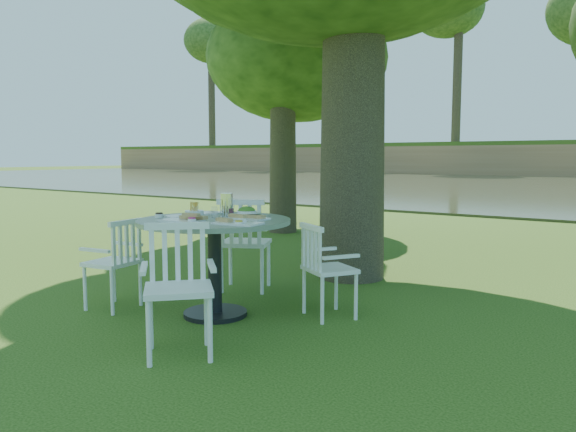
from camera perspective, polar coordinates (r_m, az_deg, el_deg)
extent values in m
plane|color=#203E0D|center=(5.24, -1.30, -9.48)|extent=(140.00, 140.00, 0.00)
cylinder|color=black|center=(5.08, -7.39, -9.77)|extent=(0.56, 0.56, 0.04)
cylinder|color=black|center=(4.99, -7.45, -5.23)|extent=(0.12, 0.12, 0.78)
cylinder|color=gray|center=(4.92, -7.52, -0.54)|extent=(1.33, 1.33, 0.04)
cylinder|color=white|center=(4.90, 6.91, -8.15)|extent=(0.03, 0.03, 0.41)
cylinder|color=white|center=(5.21, 4.91, -7.28)|extent=(0.03, 0.03, 0.41)
cylinder|color=white|center=(4.75, 3.50, -8.58)|extent=(0.03, 0.03, 0.41)
cylinder|color=white|center=(5.07, 1.65, -7.64)|extent=(0.03, 0.03, 0.41)
cube|color=white|center=(4.93, 4.26, -5.41)|extent=(0.55, 0.54, 0.04)
cube|color=white|center=(4.82, 2.37, -3.39)|extent=(0.37, 0.24, 0.41)
cylinder|color=white|center=(6.11, -1.99, -4.92)|extent=(0.04, 0.04, 0.48)
cylinder|color=white|center=(6.20, -5.87, -4.79)|extent=(0.04, 0.04, 0.48)
cylinder|color=white|center=(5.75, -2.67, -5.63)|extent=(0.04, 0.04, 0.48)
cylinder|color=white|center=(5.84, -6.78, -5.48)|extent=(0.04, 0.04, 0.48)
cube|color=white|center=(5.93, -4.35, -2.73)|extent=(0.64, 0.62, 0.04)
cube|color=white|center=(5.69, -4.83, -0.83)|extent=(0.45, 0.26, 0.49)
cylinder|color=white|center=(5.72, -17.26, -6.29)|extent=(0.03, 0.03, 0.41)
cylinder|color=white|center=(5.47, -19.93, -6.95)|extent=(0.03, 0.03, 0.41)
cylinder|color=white|center=(5.50, -14.77, -6.71)|extent=(0.03, 0.03, 0.41)
cylinder|color=white|center=(5.24, -17.43, -7.42)|extent=(0.03, 0.03, 0.41)
cube|color=white|center=(5.44, -17.42, -4.53)|extent=(0.45, 0.48, 0.04)
cube|color=white|center=(5.28, -16.06, -2.69)|extent=(0.10, 0.42, 0.42)
cylinder|color=white|center=(3.93, -13.96, -11.55)|extent=(0.04, 0.04, 0.46)
cylinder|color=white|center=(3.93, -7.93, -11.40)|extent=(0.04, 0.04, 0.46)
cylinder|color=white|center=(4.27, -13.78, -10.08)|extent=(0.04, 0.04, 0.46)
cylinder|color=white|center=(4.28, -8.27, -9.95)|extent=(0.04, 0.04, 0.46)
cube|color=white|center=(4.03, -11.06, -7.35)|extent=(0.63, 0.63, 0.04)
cube|color=white|center=(4.19, -11.16, -3.88)|extent=(0.34, 0.37, 0.47)
cube|color=white|center=(4.80, -10.84, -0.44)|extent=(0.38, 0.26, 0.01)
cube|color=white|center=(4.53, -5.11, -0.74)|extent=(0.40, 0.26, 0.01)
cube|color=white|center=(4.87, -4.03, -0.26)|extent=(0.35, 0.21, 0.01)
cylinder|color=white|center=(5.16, -10.92, -0.01)|extent=(0.25, 0.25, 0.01)
cylinder|color=white|center=(5.40, -8.23, 0.32)|extent=(0.27, 0.27, 0.01)
cylinder|color=white|center=(5.05, -9.50, 0.19)|extent=(0.17, 0.17, 0.06)
cylinder|color=white|center=(5.03, -4.21, 0.21)|extent=(0.18, 0.18, 0.06)
cylinder|color=silver|center=(5.05, -6.24, 1.10)|extent=(0.11, 0.11, 0.22)
cylinder|color=white|center=(5.02, -5.83, 0.84)|extent=(0.06, 0.06, 0.18)
cylinder|color=white|center=(5.01, -7.48, 0.39)|extent=(0.06, 0.06, 0.10)
cylinder|color=white|center=(5.04, -9.40, 0.42)|extent=(0.06, 0.06, 0.10)
cylinder|color=white|center=(4.70, -9.73, -0.46)|extent=(0.07, 0.07, 0.03)
cylinder|color=white|center=(4.44, -5.00, -0.77)|extent=(0.07, 0.07, 0.03)
cylinder|color=white|center=(4.56, -4.68, -0.58)|extent=(0.07, 0.07, 0.03)
cylinder|color=white|center=(5.12, -12.96, 0.02)|extent=(0.08, 0.08, 0.03)
ellipsoid|color=#1F3912|center=(10.58, -0.54, 16.37)|extent=(3.52, 3.52, 2.46)
cylinder|color=black|center=(62.36, -8.43, 12.72)|extent=(0.70, 0.70, 13.00)
ellipsoid|color=#1F3912|center=(62.82, -8.48, 15.67)|extent=(5.60, 5.60, 4.48)
cylinder|color=black|center=(56.52, -1.68, 13.48)|extent=(0.70, 0.70, 13.00)
ellipsoid|color=#1F3912|center=(57.03, -1.69, 16.72)|extent=(5.60, 5.60, 4.48)
cylinder|color=black|center=(51.60, 6.53, 14.16)|extent=(0.70, 0.70, 13.00)
ellipsoid|color=#1F3912|center=(52.16, 6.58, 17.70)|extent=(5.60, 5.60, 4.48)
cylinder|color=black|center=(47.89, 16.29, 14.60)|extent=(0.70, 0.70, 13.00)
ellipsoid|color=#1F3912|center=(48.49, 16.41, 18.39)|extent=(5.60, 5.60, 4.48)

